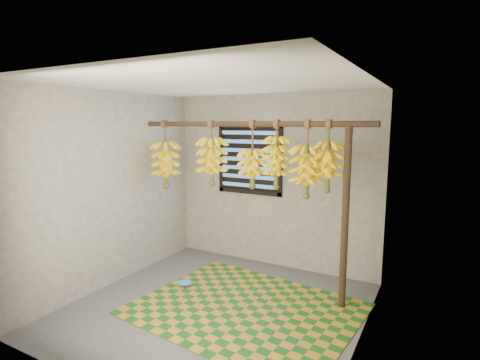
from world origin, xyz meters
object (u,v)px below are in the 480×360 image
Objects in this scene: support_post at (345,219)px; woven_mat at (245,309)px; plastic_bag at (185,283)px; banana_bunch_d at (276,162)px; banana_bunch_c at (252,168)px; banana_bunch_a at (166,164)px; banana_bunch_f at (328,166)px; banana_bunch_e at (307,171)px; banana_bunch_b at (212,162)px.

support_post is 0.87× the size of woven_mat.
woven_mat is 11.80× the size of plastic_bag.
support_post is at bearing -0.00° from banana_bunch_d.
banana_bunch_d is (0.31, 0.00, 0.09)m from banana_bunch_c.
banana_bunch_a reaches higher than support_post.
support_post is 2.48× the size of banana_bunch_c.
plastic_bag is 2.25m from banana_bunch_f.
banana_bunch_d reaches higher than support_post.
woven_mat is (-0.91, -0.57, -0.99)m from support_post.
banana_bunch_f is (0.90, -0.00, 0.07)m from banana_bunch_c.
banana_bunch_a is 1.63m from banana_bunch_d.
banana_bunch_e reaches higher than support_post.
banana_bunch_d and banana_bunch_f have the same top height.
woven_mat is at bearing -20.35° from banana_bunch_a.
banana_bunch_b and banana_bunch_d have the same top height.
support_post is at bearing 0.00° from banana_bunch_a.
support_post is 2.53× the size of banana_bunch_d.
banana_bunch_e and banana_bunch_f have the same top height.
banana_bunch_a is (-1.53, 0.57, 1.45)m from woven_mat.
banana_bunch_e is (1.99, 0.00, 0.03)m from banana_bunch_a.
support_post is 10.32× the size of plastic_bag.
banana_bunch_a is (-0.60, 0.42, 1.40)m from plastic_bag.
banana_bunch_a is 1.11× the size of banana_bunch_b.
support_post is at bearing 31.91° from woven_mat.
banana_bunch_d is at bearing 0.00° from banana_bunch_b.
woven_mat is at bearing -141.04° from banana_bunch_f.
banana_bunch_c is 1.02× the size of banana_bunch_d.
support_post is 2.32× the size of banana_bunch_e.
banana_bunch_b and banana_bunch_c have the same top height.
banana_bunch_f is at bearing -0.00° from banana_bunch_d.
banana_bunch_e is 0.24m from banana_bunch_f.
banana_bunch_f is at bearing 38.96° from woven_mat.
woven_mat is at bearing -129.49° from banana_bunch_e.
plastic_bag is at bearing -165.37° from banana_bunch_f.
banana_bunch_c is (0.72, 0.42, 1.43)m from plastic_bag.
banana_bunch_d is at bearing 79.67° from woven_mat.
banana_bunch_d is 0.60m from banana_bunch_f.
woven_mat is 2.89× the size of banana_bunch_d.
banana_bunch_d reaches higher than plastic_bag.
banana_bunch_c is 0.91m from banana_bunch_f.
banana_bunch_b is at bearing 143.97° from woven_mat.
banana_bunch_d is (-0.81, 0.00, 0.57)m from support_post.
banana_bunch_f is (1.62, 0.42, 1.50)m from plastic_bag.
woven_mat is 1.79m from banana_bunch_f.
plastic_bag is at bearing -157.56° from banana_bunch_d.
banana_bunch_e is at bearing 180.00° from banana_bunch_f.
banana_bunch_a is at bearing 180.00° from support_post.
support_post is 2.11m from plastic_bag.
banana_bunch_d and banana_bunch_e have the same top height.
support_post is 1.77m from banana_bunch_b.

